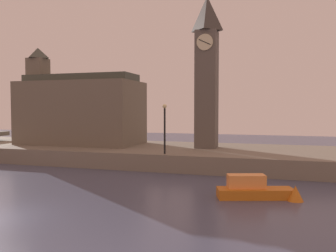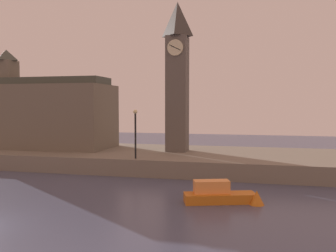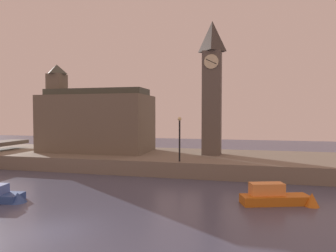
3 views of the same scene
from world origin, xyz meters
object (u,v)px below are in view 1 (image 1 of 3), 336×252
object	(u,v)px
parliament_hall	(78,110)
streetlamp	(165,123)
boat_patrol_orange	(262,191)
clock_tower	(207,70)

from	to	relation	value
parliament_hall	streetlamp	size ratio (longest dim) A/B	3.08
streetlamp	boat_patrol_orange	size ratio (longest dim) A/B	0.80
streetlamp	clock_tower	bearing A→B (deg)	66.42
parliament_hall	boat_patrol_orange	xyz separation A→B (m)	(20.28, -12.81, -4.79)
clock_tower	boat_patrol_orange	distance (m)	16.58
parliament_hall	boat_patrol_orange	world-z (taller)	parliament_hall
clock_tower	parliament_hall	world-z (taller)	clock_tower
clock_tower	parliament_hall	size ratio (longest dim) A/B	1.13
streetlamp	boat_patrol_orange	bearing A→B (deg)	-40.08
clock_tower	parliament_hall	distance (m)	14.97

